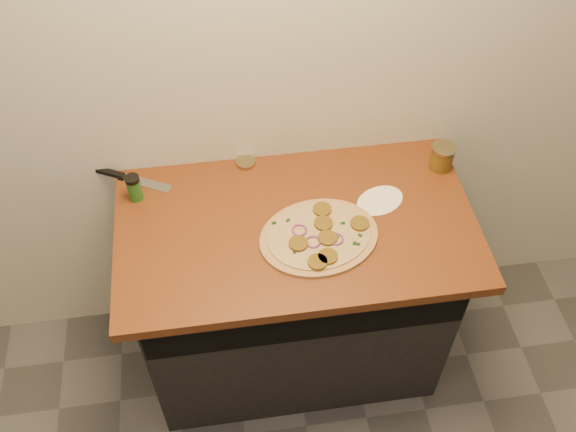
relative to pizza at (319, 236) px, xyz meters
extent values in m
cube|color=beige|center=(-0.06, 0.41, 0.44)|extent=(4.00, 0.02, 2.70)
cube|color=black|center=(-0.06, 0.11, -0.48)|extent=(1.10, 0.60, 0.86)
cube|color=brown|center=(-0.06, 0.08, -0.03)|extent=(1.20, 0.70, 0.04)
cylinder|color=tan|center=(0.00, 0.00, 0.00)|extent=(0.45, 0.45, 0.01)
cylinder|color=beige|center=(0.00, 0.00, 0.01)|extent=(0.39, 0.39, 0.01)
cylinder|color=brown|center=(0.14, 0.03, 0.01)|extent=(0.06, 0.06, 0.01)
cylinder|color=brown|center=(0.01, -0.09, 0.01)|extent=(0.06, 0.06, 0.01)
cylinder|color=brown|center=(0.02, -0.02, 0.01)|extent=(0.06, 0.06, 0.01)
cylinder|color=brown|center=(-0.07, -0.03, 0.01)|extent=(0.06, 0.06, 0.01)
cylinder|color=brown|center=(0.02, 0.04, 0.01)|extent=(0.06, 0.06, 0.01)
cylinder|color=brown|center=(-0.03, -0.11, 0.01)|extent=(0.06, 0.06, 0.01)
cylinder|color=brown|center=(0.03, 0.10, 0.01)|extent=(0.06, 0.06, 0.01)
torus|color=#7A2D70|center=(-0.06, 0.03, 0.01)|extent=(0.05, 0.05, 0.01)
torus|color=#7A2D70|center=(0.05, -0.03, 0.01)|extent=(0.05, 0.05, 0.01)
torus|color=#7A2D70|center=(-0.03, -0.03, 0.01)|extent=(0.05, 0.05, 0.01)
cube|color=black|center=(-0.14, 0.07, 0.01)|extent=(0.02, 0.01, 0.00)
cube|color=black|center=(0.13, -0.02, 0.01)|extent=(0.02, 0.02, 0.00)
cube|color=black|center=(0.05, -0.02, 0.01)|extent=(0.02, 0.02, 0.00)
cube|color=black|center=(-0.09, -0.06, 0.01)|extent=(0.02, 0.02, 0.00)
cube|color=black|center=(-0.09, 0.07, 0.01)|extent=(0.02, 0.02, 0.00)
cube|color=black|center=(0.11, -0.06, 0.01)|extent=(0.02, 0.01, 0.00)
cube|color=black|center=(0.08, 0.04, 0.01)|extent=(0.01, 0.01, 0.00)
cube|color=black|center=(0.10, -0.05, 0.01)|extent=(0.01, 0.02, 0.00)
cube|color=#B7BAC1|center=(-0.56, 0.33, -0.01)|extent=(0.19, 0.12, 0.00)
cube|color=black|center=(-0.68, 0.39, 0.00)|extent=(0.11, 0.07, 0.02)
cylinder|color=#978757|center=(-0.20, 0.38, 0.00)|extent=(0.09, 0.09, 0.02)
cylinder|color=maroon|center=(0.49, 0.26, 0.03)|extent=(0.08, 0.08, 0.08)
cylinder|color=#978757|center=(0.49, 0.26, 0.08)|extent=(0.09, 0.09, 0.01)
cylinder|color=#21591C|center=(-0.59, 0.27, 0.03)|extent=(0.05, 0.05, 0.08)
cylinder|color=black|center=(-0.59, 0.27, 0.08)|extent=(0.05, 0.05, 0.01)
cylinder|color=white|center=(0.23, 0.13, -0.01)|extent=(0.23, 0.23, 0.00)
camera|label=1|loc=(-0.29, -1.28, 1.62)|focal=40.00mm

